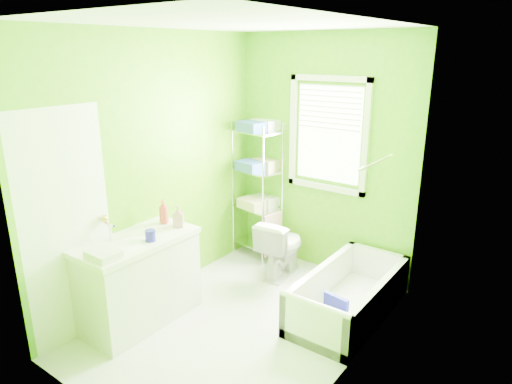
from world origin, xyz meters
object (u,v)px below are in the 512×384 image
Objects in this scene: bathtub at (347,302)px; wire_shelf_unit at (259,176)px; toilet at (281,246)px; vanity at (138,278)px.

wire_shelf_unit is at bearing 157.45° from bathtub.
bathtub is at bearing 154.98° from toilet.
toilet reaches higher than bathtub.
wire_shelf_unit is (-0.50, 0.27, 0.67)m from toilet.
toilet is at bearing 160.42° from bathtub.
wire_shelf_unit reaches higher than vanity.
vanity is 1.89m from wire_shelf_unit.
toilet is at bearing 70.49° from vanity.
vanity reaches higher than bathtub.
bathtub is 0.85× the size of wire_shelf_unit.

